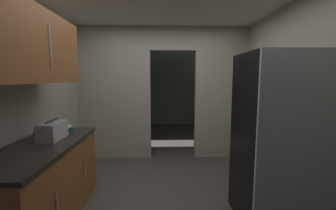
% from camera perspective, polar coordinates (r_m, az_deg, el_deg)
% --- Properties ---
extents(ground, '(20.00, 20.00, 0.00)m').
position_cam_1_polar(ground, '(3.06, -0.84, -23.98)').
color(ground, '#47423D').
extents(kitchen_overhead_slab, '(3.69, 7.30, 0.06)m').
position_cam_1_polar(kitchen_overhead_slab, '(3.28, -1.10, 24.89)').
color(kitchen_overhead_slab, silver).
extents(kitchen_partition, '(3.29, 0.12, 2.55)m').
position_cam_1_polar(kitchen_partition, '(4.28, -1.98, 3.82)').
color(kitchen_partition, '#ADA899').
rests_on(kitchen_partition, ground).
extents(adjoining_room_shell, '(3.29, 3.14, 2.55)m').
position_cam_1_polar(adjoining_room_shell, '(6.36, -1.46, 4.27)').
color(adjoining_room_shell, gray).
rests_on(adjoining_room_shell, ground).
extents(kitchen_flank_right, '(0.10, 4.15, 2.55)m').
position_cam_1_polar(kitchen_flank_right, '(2.82, 36.27, -0.43)').
color(kitchen_flank_right, '#ADA899').
rests_on(kitchen_flank_right, ground).
extents(refrigerator, '(0.83, 0.76, 1.84)m').
position_cam_1_polar(refrigerator, '(2.65, 27.26, -8.16)').
color(refrigerator, black).
rests_on(refrigerator, ground).
extents(lower_cabinet_run, '(0.67, 1.64, 0.88)m').
position_cam_1_polar(lower_cabinet_run, '(2.81, -30.09, -17.78)').
color(lower_cabinet_run, brown).
rests_on(lower_cabinet_run, ground).
extents(upper_cabinet_counterside, '(0.36, 1.48, 0.72)m').
position_cam_1_polar(upper_cabinet_counterside, '(2.59, -32.08, 12.86)').
color(upper_cabinet_counterside, brown).
extents(boombox, '(0.21, 0.37, 0.22)m').
position_cam_1_polar(boombox, '(2.82, -28.05, -5.97)').
color(boombox, '#B2B2B7').
rests_on(boombox, lower_cabinet_run).
extents(book_stack, '(0.14, 0.16, 0.08)m').
position_cam_1_polar(book_stack, '(3.15, -24.88, -5.58)').
color(book_stack, '#2D609E').
rests_on(book_stack, lower_cabinet_run).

